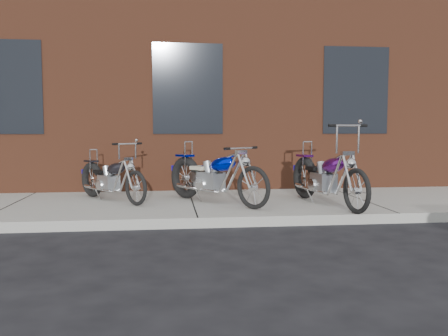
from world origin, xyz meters
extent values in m
plane|color=black|center=(0.00, 0.00, 0.00)|extent=(120.00, 120.00, 0.00)
cube|color=#9E9E9D|center=(0.00, 1.50, 0.07)|extent=(22.00, 3.00, 0.15)
cube|color=brown|center=(0.00, 8.00, 4.00)|extent=(22.00, 10.00, 8.00)
torus|color=black|center=(2.06, 1.51, 0.53)|extent=(0.29, 0.77, 0.75)
torus|color=black|center=(2.37, -0.11, 0.49)|extent=(0.20, 0.68, 0.68)
cube|color=#A0A0A0|center=(2.19, 0.85, 0.52)|extent=(0.37, 0.47, 0.31)
ellipsoid|color=#5D1479|center=(2.24, 0.56, 0.82)|extent=(0.37, 0.62, 0.32)
cube|color=black|center=(2.14, 1.12, 0.72)|extent=(0.30, 0.33, 0.06)
cylinder|color=silver|center=(2.35, 0.02, 0.76)|extent=(0.10, 0.31, 0.56)
cylinder|color=silver|center=(2.32, 0.15, 1.46)|extent=(0.57, 0.14, 0.03)
cylinder|color=silver|center=(2.08, 1.42, 0.92)|extent=(0.03, 0.03, 0.50)
cylinder|color=silver|center=(2.27, 1.10, 0.38)|extent=(0.23, 0.93, 0.05)
torus|color=black|center=(0.00, 1.81, 0.53)|extent=(0.57, 0.69, 0.75)
torus|color=black|center=(1.00, 0.51, 0.49)|extent=(0.47, 0.58, 0.68)
cube|color=#A0A0A0|center=(0.41, 1.28, 0.52)|extent=(0.49, 0.51, 0.31)
ellipsoid|color=#0013D0|center=(0.59, 1.04, 0.82)|extent=(0.57, 0.62, 0.32)
cube|color=#BBB59A|center=(0.24, 1.49, 0.73)|extent=(0.38, 0.39, 0.06)
cylinder|color=silver|center=(0.92, 0.61, 0.76)|extent=(0.22, 0.27, 0.56)
cylinder|color=silver|center=(0.84, 0.71, 1.10)|extent=(0.48, 0.38, 0.03)
cylinder|color=silver|center=(0.05, 1.74, 0.92)|extent=(0.03, 0.03, 0.50)
cylinder|color=silver|center=(0.37, 1.54, 0.38)|extent=(0.61, 0.78, 0.05)
torus|color=black|center=(-1.72, 2.20, 0.47)|extent=(0.50, 0.58, 0.64)
torus|color=black|center=(-0.85, 1.09, 0.44)|extent=(0.41, 0.50, 0.58)
cube|color=#A0A0A0|center=(-1.37, 1.75, 0.46)|extent=(0.42, 0.44, 0.27)
ellipsoid|color=black|center=(-1.21, 1.55, 0.72)|extent=(0.49, 0.53, 0.27)
cube|color=black|center=(-1.51, 1.93, 0.64)|extent=(0.32, 0.33, 0.05)
cylinder|color=silver|center=(-0.92, 1.18, 0.68)|extent=(0.19, 0.23, 0.48)
cylinder|color=silver|center=(-0.99, 1.27, 1.16)|extent=(0.40, 0.32, 0.03)
cylinder|color=silver|center=(-1.68, 2.14, 0.81)|extent=(0.03, 0.03, 0.43)
cylinder|color=silver|center=(-1.40, 1.97, 0.35)|extent=(0.53, 0.66, 0.04)
camera|label=1|loc=(-0.41, -6.59, 1.41)|focal=38.00mm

